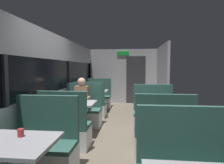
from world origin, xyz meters
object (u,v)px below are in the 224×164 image
(dining_table_rear_aisle, at_px, (158,111))
(bench_mid_window_facing_entry, at_px, (83,113))
(bench_rear_aisle_facing_end, at_px, (163,138))
(bench_far_window_facing_end, at_px, (90,106))
(coffee_cup_primary, at_px, (165,104))
(bench_near_window_facing_entry, at_px, (43,150))
(bench_far_window_facing_entry, at_px, (98,99))
(dining_table_near_window, at_px, (12,151))
(bench_rear_aisle_facing_entry, at_px, (153,117))
(seated_passenger, at_px, (82,106))
(coffee_cup_secondary, at_px, (21,133))
(dining_table_far_window, at_px, (94,93))
(dining_table_mid_window, at_px, (75,107))
(bench_mid_window_facing_end, at_px, (64,131))

(dining_table_rear_aisle, bearing_deg, bench_mid_window_facing_entry, 153.32)
(dining_table_rear_aisle, relative_size, bench_rear_aisle_facing_end, 0.82)
(bench_far_window_facing_end, relative_size, coffee_cup_primary, 12.22)
(bench_near_window_facing_entry, bearing_deg, bench_far_window_facing_entry, 90.00)
(bench_far_window_facing_end, distance_m, bench_far_window_facing_entry, 1.40)
(bench_far_window_facing_end, relative_size, bench_far_window_facing_entry, 1.00)
(bench_near_window_facing_entry, height_order, bench_mid_window_facing_entry, same)
(dining_table_near_window, height_order, bench_mid_window_facing_entry, bench_mid_window_facing_entry)
(bench_far_window_facing_entry, xyz_separation_m, coffee_cup_primary, (1.93, -3.18, 0.46))
(bench_rear_aisle_facing_entry, xyz_separation_m, seated_passenger, (-1.79, 0.13, 0.21))
(bench_rear_aisle_facing_end, distance_m, coffee_cup_secondary, 2.19)
(bench_far_window_facing_end, bearing_deg, dining_table_far_window, 90.00)
(dining_table_mid_window, xyz_separation_m, bench_rear_aisle_facing_end, (1.79, -0.90, -0.31))
(coffee_cup_primary, relative_size, coffee_cup_secondary, 1.00)
(bench_rear_aisle_facing_entry, bearing_deg, coffee_cup_primary, -79.55)
(dining_table_far_window, bearing_deg, dining_table_near_window, -90.00)
(dining_table_mid_window, height_order, bench_far_window_facing_entry, bench_far_window_facing_entry)
(bench_near_window_facing_entry, relative_size, bench_far_window_facing_entry, 1.00)
(dining_table_mid_window, bearing_deg, coffee_cup_primary, -7.00)
(seated_passenger, bearing_deg, dining_table_far_window, 90.00)
(bench_mid_window_facing_entry, height_order, bench_rear_aisle_facing_entry, same)
(bench_rear_aisle_facing_end, bearing_deg, dining_table_rear_aisle, 90.00)
(dining_table_near_window, height_order, bench_mid_window_facing_end, bench_mid_window_facing_end)
(dining_table_near_window, relative_size, coffee_cup_secondary, 10.00)
(bench_near_window_facing_entry, relative_size, dining_table_mid_window, 1.22)
(bench_rear_aisle_facing_end, bearing_deg, coffee_cup_primary, 78.43)
(coffee_cup_primary, bearing_deg, bench_far_window_facing_end, 137.16)
(bench_mid_window_facing_end, distance_m, coffee_cup_primary, 2.03)
(dining_table_mid_window, xyz_separation_m, dining_table_far_window, (0.00, 2.25, 0.00))
(bench_near_window_facing_entry, xyz_separation_m, dining_table_rear_aisle, (1.79, 1.35, 0.31))
(bench_far_window_facing_end, bearing_deg, bench_far_window_facing_entry, 90.00)
(bench_rear_aisle_facing_end, bearing_deg, seated_passenger, 139.54)
(bench_mid_window_facing_entry, bearing_deg, coffee_cup_secondary, -89.54)
(dining_table_rear_aisle, bearing_deg, bench_rear_aisle_facing_end, -90.00)
(dining_table_near_window, height_order, dining_table_rear_aisle, same)
(bench_mid_window_facing_end, bearing_deg, bench_far_window_facing_end, 90.00)
(dining_table_rear_aisle, height_order, bench_rear_aisle_facing_end, bench_rear_aisle_facing_end)
(dining_table_far_window, bearing_deg, seated_passenger, -90.00)
(dining_table_near_window, relative_size, coffee_cup_primary, 10.00)
(bench_mid_window_facing_entry, xyz_separation_m, bench_far_window_facing_entry, (0.00, 2.25, 0.00))
(dining_table_mid_window, relative_size, coffee_cup_secondary, 10.00)
(seated_passenger, relative_size, coffee_cup_secondary, 14.00)
(dining_table_far_window, height_order, seated_passenger, seated_passenger)
(bench_mid_window_facing_end, bearing_deg, bench_rear_aisle_facing_end, -6.38)
(coffee_cup_primary, bearing_deg, bench_far_window_facing_entry, 121.16)
(bench_rear_aisle_facing_entry, height_order, coffee_cup_primary, bench_rear_aisle_facing_entry)
(bench_mid_window_facing_end, distance_m, bench_far_window_facing_end, 2.25)
(bench_mid_window_facing_end, bearing_deg, dining_table_mid_window, 90.00)
(dining_table_near_window, relative_size, dining_table_far_window, 1.00)
(bench_mid_window_facing_entry, height_order, coffee_cup_secondary, bench_mid_window_facing_entry)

